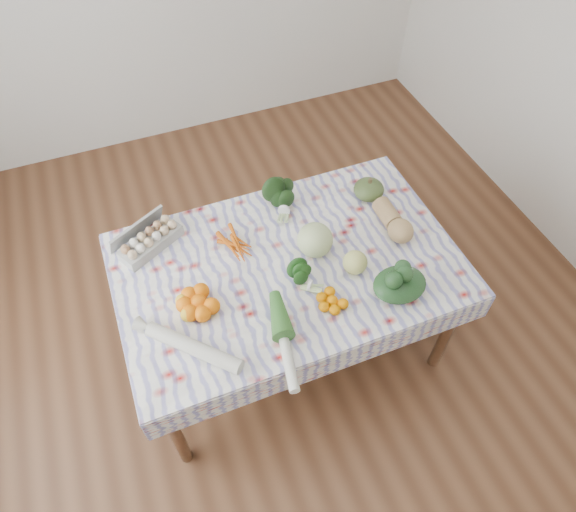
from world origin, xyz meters
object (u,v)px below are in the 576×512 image
object	(u,v)px
kabocha_squash	(369,189)
dining_table	(288,274)
cabbage	(315,240)
butternut_squash	(394,220)
egg_carton	(150,241)
grapefruit	(355,262)

from	to	relation	value
kabocha_squash	dining_table	bearing A→B (deg)	-154.65
dining_table	kabocha_squash	xyz separation A→B (m)	(0.57, 0.27, 0.14)
kabocha_squash	cabbage	size ratio (longest dim) A/B	0.93
butternut_squash	dining_table	bearing A→B (deg)	-177.54
kabocha_squash	cabbage	xyz separation A→B (m)	(-0.42, -0.25, 0.03)
egg_carton	kabocha_squash	distance (m)	1.17
dining_table	egg_carton	xyz separation A→B (m)	(-0.59, 0.35, 0.13)
dining_table	grapefruit	size ratio (longest dim) A/B	13.59
cabbage	grapefruit	xyz separation A→B (m)	(0.13, -0.18, -0.03)
grapefruit	butternut_squash	bearing A→B (deg)	29.74
kabocha_squash	grapefruit	distance (m)	0.52
kabocha_squash	butternut_squash	xyz separation A→B (m)	(0.01, -0.25, 0.01)
butternut_squash	grapefruit	bearing A→B (deg)	-149.66
cabbage	grapefruit	bearing A→B (deg)	-53.21
kabocha_squash	grapefruit	world-z (taller)	grapefruit
butternut_squash	grapefruit	xyz separation A→B (m)	(-0.30, -0.17, -0.00)
butternut_squash	grapefruit	distance (m)	0.35
dining_table	grapefruit	world-z (taller)	grapefruit
kabocha_squash	butternut_squash	distance (m)	0.25
egg_carton	cabbage	world-z (taller)	cabbage
egg_carton	kabocha_squash	bearing A→B (deg)	-32.38
kabocha_squash	butternut_squash	bearing A→B (deg)	-87.73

